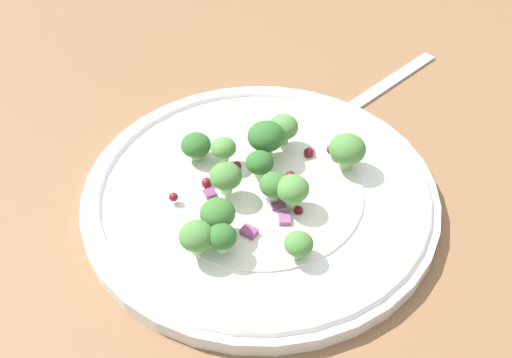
% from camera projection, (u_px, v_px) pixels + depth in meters
% --- Properties ---
extents(ground_plane, '(1.80, 1.80, 0.02)m').
position_uv_depth(ground_plane, '(260.00, 210.00, 0.53)').
color(ground_plane, brown).
extents(plate, '(0.28, 0.28, 0.02)m').
position_uv_depth(plate, '(256.00, 196.00, 0.52)').
color(plate, white).
rests_on(plate, ground_plane).
extents(dressing_pool, '(0.16, 0.16, 0.00)m').
position_uv_depth(dressing_pool, '(256.00, 192.00, 0.51)').
color(dressing_pool, white).
rests_on(dressing_pool, plate).
extents(broccoli_floret_0, '(0.02, 0.02, 0.03)m').
position_uv_depth(broccoli_floret_0, '(226.00, 177.00, 0.49)').
color(broccoli_floret_0, '#9EC684').
rests_on(broccoli_floret_0, plate).
extents(broccoli_floret_1, '(0.03, 0.03, 0.03)m').
position_uv_depth(broccoli_floret_1, '(218.00, 214.00, 0.47)').
color(broccoli_floret_1, '#8EB77A').
rests_on(broccoli_floret_1, plate).
extents(broccoli_floret_2, '(0.02, 0.02, 0.02)m').
position_uv_depth(broccoli_floret_2, '(223.00, 148.00, 0.52)').
color(broccoli_floret_2, '#ADD18E').
rests_on(broccoli_floret_2, plate).
extents(broccoli_floret_3, '(0.03, 0.03, 0.03)m').
position_uv_depth(broccoli_floret_3, '(197.00, 237.00, 0.45)').
color(broccoli_floret_3, '#8EB77A').
rests_on(broccoli_floret_3, plate).
extents(broccoli_floret_4, '(0.02, 0.02, 0.02)m').
position_uv_depth(broccoli_floret_4, '(196.00, 146.00, 0.53)').
color(broccoli_floret_4, '#9EC684').
rests_on(broccoli_floret_4, plate).
extents(broccoli_floret_5, '(0.02, 0.02, 0.02)m').
position_uv_depth(broccoli_floret_5, '(260.00, 163.00, 0.51)').
color(broccoli_floret_5, '#ADD18E').
rests_on(broccoli_floret_5, plate).
extents(broccoli_floret_6, '(0.03, 0.03, 0.03)m').
position_uv_depth(broccoli_floret_6, '(347.00, 150.00, 0.52)').
color(broccoli_floret_6, '#8EB77A').
rests_on(broccoli_floret_6, plate).
extents(broccoli_floret_7, '(0.02, 0.02, 0.02)m').
position_uv_depth(broccoli_floret_7, '(222.00, 237.00, 0.45)').
color(broccoli_floret_7, '#9EC684').
rests_on(broccoli_floret_7, plate).
extents(broccoli_floret_8, '(0.02, 0.02, 0.02)m').
position_uv_depth(broccoli_floret_8, '(299.00, 244.00, 0.46)').
color(broccoli_floret_8, '#8EB77A').
rests_on(broccoli_floret_8, plate).
extents(broccoli_floret_9, '(0.03, 0.03, 0.03)m').
position_uv_depth(broccoli_floret_9, '(293.00, 190.00, 0.49)').
color(broccoli_floret_9, '#9EC684').
rests_on(broccoli_floret_9, plate).
extents(broccoli_floret_10, '(0.03, 0.03, 0.03)m').
position_uv_depth(broccoli_floret_10, '(283.00, 128.00, 0.54)').
color(broccoli_floret_10, '#8EB77A').
rests_on(broccoli_floret_10, plate).
extents(broccoli_floret_11, '(0.02, 0.02, 0.02)m').
position_uv_depth(broccoli_floret_11, '(271.00, 187.00, 0.49)').
color(broccoli_floret_11, '#8EB77A').
rests_on(broccoli_floret_11, plate).
extents(broccoli_floret_12, '(0.03, 0.03, 0.03)m').
position_uv_depth(broccoli_floret_12, '(266.00, 137.00, 0.52)').
color(broccoli_floret_12, '#8EB77A').
rests_on(broccoli_floret_12, plate).
extents(cranberry_0, '(0.01, 0.01, 0.01)m').
position_uv_depth(cranberry_0, '(173.00, 197.00, 0.50)').
color(cranberry_0, maroon).
rests_on(cranberry_0, plate).
extents(cranberry_1, '(0.01, 0.01, 0.01)m').
position_uv_depth(cranberry_1, '(290.00, 176.00, 0.51)').
color(cranberry_1, maroon).
rests_on(cranberry_1, plate).
extents(cranberry_2, '(0.01, 0.01, 0.01)m').
position_uv_depth(cranberry_2, '(298.00, 210.00, 0.49)').
color(cranberry_2, maroon).
rests_on(cranberry_2, plate).
extents(cranberry_3, '(0.01, 0.01, 0.01)m').
position_uv_depth(cranberry_3, '(332.00, 150.00, 0.53)').
color(cranberry_3, maroon).
rests_on(cranberry_3, plate).
extents(cranberry_4, '(0.01, 0.01, 0.01)m').
position_uv_depth(cranberry_4, '(234.00, 167.00, 0.53)').
color(cranberry_4, maroon).
rests_on(cranberry_4, plate).
extents(cranberry_5, '(0.01, 0.01, 0.01)m').
position_uv_depth(cranberry_5, '(207.00, 183.00, 0.51)').
color(cranberry_5, maroon).
rests_on(cranberry_5, plate).
extents(cranberry_6, '(0.01, 0.01, 0.01)m').
position_uv_depth(cranberry_6, '(309.00, 153.00, 0.54)').
color(cranberry_6, maroon).
rests_on(cranberry_6, plate).
extents(onion_bit_0, '(0.01, 0.02, 0.00)m').
position_uv_depth(onion_bit_0, '(276.00, 203.00, 0.50)').
color(onion_bit_0, '#934C84').
rests_on(onion_bit_0, plate).
extents(onion_bit_1, '(0.01, 0.01, 0.00)m').
position_uv_depth(onion_bit_1, '(210.00, 193.00, 0.51)').
color(onion_bit_1, '#843D75').
rests_on(onion_bit_1, plate).
extents(onion_bit_2, '(0.01, 0.01, 0.00)m').
position_uv_depth(onion_bit_2, '(249.00, 232.00, 0.48)').
color(onion_bit_2, '#843D75').
rests_on(onion_bit_2, plate).
extents(onion_bit_3, '(0.01, 0.02, 0.01)m').
position_uv_depth(onion_bit_3, '(284.00, 219.00, 0.49)').
color(onion_bit_3, '#934C84').
rests_on(onion_bit_3, plate).
extents(fork, '(0.19, 0.04, 0.01)m').
position_uv_depth(fork, '(365.00, 98.00, 0.62)').
color(fork, silver).
rests_on(fork, ground_plane).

